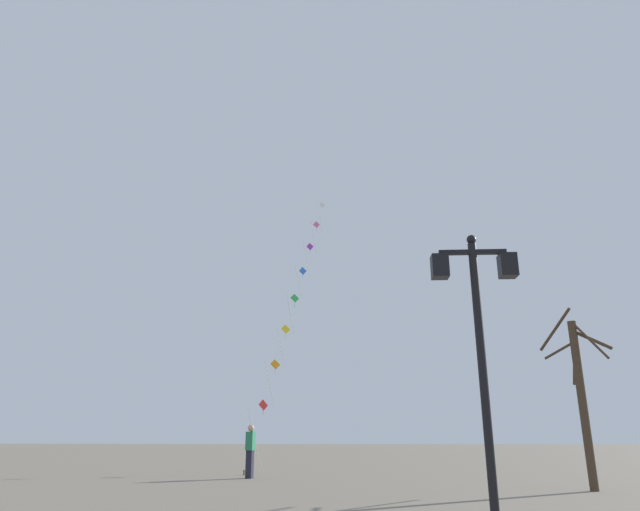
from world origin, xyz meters
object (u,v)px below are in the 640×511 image
kite_train (295,297)px  bare_tree (581,393)px  twin_lantern_lamp_post (478,316)px  kite_flyer (250,450)px

kite_train → bare_tree: kite_train is taller
twin_lantern_lamp_post → kite_train: size_ratio=0.31×
kite_flyer → bare_tree: bare_tree is taller
twin_lantern_lamp_post → kite_flyer: twin_lantern_lamp_post is taller
bare_tree → twin_lantern_lamp_post: bearing=-121.6°
twin_lantern_lamp_post → kite_train: (-4.80, 17.51, 4.59)m
kite_train → twin_lantern_lamp_post: bearing=-74.7°
kite_flyer → twin_lantern_lamp_post: bearing=-145.2°
bare_tree → kite_train: bearing=129.0°
bare_tree → kite_flyer: bearing=157.3°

